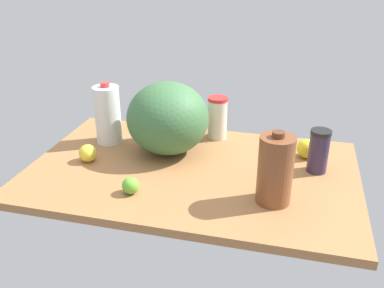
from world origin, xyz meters
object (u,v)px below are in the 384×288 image
(chocolate_milk_jug, at_px, (275,170))
(lime_loose, at_px, (130,186))
(shaker_bottle, at_px, (319,151))
(milk_jug, at_px, (108,115))
(watermelon, at_px, (168,118))
(lemon_near_front, at_px, (88,153))
(tumbler_cup, at_px, (217,118))
(lemon_by_jug, at_px, (307,148))

(chocolate_milk_jug, xyz_separation_m, lime_loose, (-0.46, -0.07, -0.09))
(shaker_bottle, bearing_deg, milk_jug, 176.37)
(shaker_bottle, height_order, lime_loose, shaker_bottle)
(shaker_bottle, xyz_separation_m, milk_jug, (-0.84, 0.05, 0.04))
(watermelon, bearing_deg, shaker_bottle, -2.61)
(watermelon, relative_size, shaker_bottle, 1.98)
(milk_jug, bearing_deg, watermelon, -5.82)
(watermelon, height_order, lemon_near_front, watermelon)
(tumbler_cup, relative_size, lime_loose, 3.16)
(milk_jug, bearing_deg, chocolate_milk_jug, -22.96)
(watermelon, bearing_deg, milk_jug, 174.18)
(tumbler_cup, xyz_separation_m, lemon_by_jug, (0.37, -0.10, -0.05))
(watermelon, distance_m, shaker_bottle, 0.58)
(shaker_bottle, height_order, milk_jug, milk_jug)
(tumbler_cup, bearing_deg, watermelon, -131.69)
(chocolate_milk_jug, relative_size, milk_jug, 0.95)
(lemon_by_jug, xyz_separation_m, lime_loose, (-0.56, -0.42, -0.01))
(lemon_near_front, bearing_deg, watermelon, 30.40)
(shaker_bottle, bearing_deg, chocolate_milk_jug, -119.61)
(shaker_bottle, relative_size, lemon_near_front, 2.39)
(milk_jug, relative_size, tumbler_cup, 1.43)
(milk_jug, distance_m, lemon_near_front, 0.21)
(chocolate_milk_jug, xyz_separation_m, shaker_bottle, (0.14, 0.24, -0.03))
(lemon_near_front, bearing_deg, milk_jug, 88.47)
(lime_loose, bearing_deg, chocolate_milk_jug, 8.35)
(watermelon, height_order, tumbler_cup, watermelon)
(shaker_bottle, distance_m, lime_loose, 0.68)
(chocolate_milk_jug, bearing_deg, tumbler_cup, 121.09)
(lemon_near_front, distance_m, lime_loose, 0.30)
(shaker_bottle, xyz_separation_m, lemon_by_jug, (-0.04, 0.11, -0.04))
(milk_jug, relative_size, lemon_by_jug, 3.43)
(chocolate_milk_jug, relative_size, lemon_by_jug, 3.25)
(chocolate_milk_jug, bearing_deg, lime_loose, -171.65)
(lemon_by_jug, bearing_deg, shaker_bottle, -70.16)
(watermelon, bearing_deg, lemon_by_jug, 8.46)
(watermelon, distance_m, milk_jug, 0.27)
(lemon_near_front, height_order, lemon_by_jug, lemon_by_jug)
(milk_jug, bearing_deg, lemon_by_jug, 3.74)
(lemon_by_jug, bearing_deg, lime_loose, -143.42)
(milk_jug, bearing_deg, shaker_bottle, -3.63)
(shaker_bottle, height_order, tumbler_cup, tumbler_cup)
(lemon_near_front, distance_m, lemon_by_jug, 0.84)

